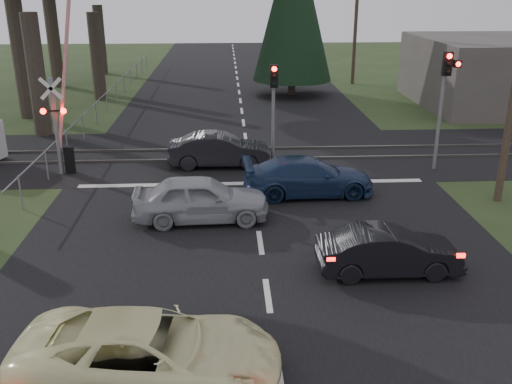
{
  "coord_description": "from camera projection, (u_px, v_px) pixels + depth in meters",
  "views": [
    {
      "loc": [
        -0.93,
        -12.11,
        7.22
      ],
      "look_at": [
        -0.08,
        3.78,
        1.3
      ],
      "focal_mm": 40.0,
      "sensor_mm": 36.0,
      "label": 1
    }
  ],
  "objects": [
    {
      "name": "traffic_signal_right",
      "position": [
        445.0,
        88.0,
        21.99
      ],
      "size": [
        0.68,
        0.48,
        4.7
      ],
      "color": "slate",
      "rests_on": "ground"
    },
    {
      "name": "dark_car_far",
      "position": [
        220.0,
        150.0,
        23.36
      ],
      "size": [
        4.16,
        1.49,
        1.37
      ],
      "primitive_type": "imported",
      "rotation": [
        0.0,
        0.0,
        1.56
      ],
      "color": "black",
      "rests_on": "ground"
    },
    {
      "name": "utility_pole_far",
      "position": [
        308.0,
        4.0,
        64.15
      ],
      "size": [
        1.8,
        0.26,
        9.0
      ],
      "color": "#4C3D2D",
      "rests_on": "ground"
    },
    {
      "name": "road",
      "position": [
        250.0,
        169.0,
        23.26
      ],
      "size": [
        14.0,
        100.0,
        0.01
      ],
      "primitive_type": "cube",
      "color": "black",
      "rests_on": "ground"
    },
    {
      "name": "traffic_signal_center",
      "position": [
        274.0,
        97.0,
        22.97
      ],
      "size": [
        0.32,
        0.48,
        4.1
      ],
      "color": "slate",
      "rests_on": "ground"
    },
    {
      "name": "silver_car",
      "position": [
        201.0,
        199.0,
        18.03
      ],
      "size": [
        4.34,
        1.85,
        1.46
      ],
      "primitive_type": "imported",
      "rotation": [
        0.0,
        0.0,
        1.6
      ],
      "color": "#94969B",
      "rests_on": "ground"
    },
    {
      "name": "ground",
      "position": [
        268.0,
        296.0,
        13.9
      ],
      "size": [
        120.0,
        120.0,
        0.0
      ],
      "primitive_type": "plane",
      "color": "#26391A",
      "rests_on": "ground"
    },
    {
      "name": "fence_left",
      "position": [
        113.0,
        107.0,
        34.57
      ],
      "size": [
        0.1,
        36.0,
        1.2
      ],
      "primitive_type": null,
      "color": "slate",
      "rests_on": "ground"
    },
    {
      "name": "conifer_tree",
      "position": [
        293.0,
        1.0,
        36.32
      ],
      "size": [
        5.2,
        5.2,
        11.0
      ],
      "color": "#473D33",
      "rests_on": "ground"
    },
    {
      "name": "rail_corridor",
      "position": [
        248.0,
        155.0,
        25.13
      ],
      "size": [
        120.0,
        8.0,
        0.01
      ],
      "primitive_type": "cube",
      "color": "black",
      "rests_on": "ground"
    },
    {
      "name": "cream_coupe",
      "position": [
        149.0,
        353.0,
        10.62
      ],
      "size": [
        5.17,
        2.77,
        1.38
      ],
      "primitive_type": "imported",
      "rotation": [
        0.0,
        0.0,
        1.47
      ],
      "color": "#F8F5B2",
      "rests_on": "ground"
    },
    {
      "name": "crossing_signal",
      "position": [
        62.0,
        123.0,
        21.98
      ],
      "size": [
        1.62,
        0.38,
        6.96
      ],
      "color": "slate",
      "rests_on": "ground"
    },
    {
      "name": "blue_sedan",
      "position": [
        308.0,
        177.0,
        20.25
      ],
      "size": [
        4.71,
        2.09,
        1.34
      ],
      "primitive_type": "imported",
      "rotation": [
        0.0,
        0.0,
        1.62
      ],
      "color": "#192A4B",
      "rests_on": "ground"
    },
    {
      "name": "dark_hatchback",
      "position": [
        389.0,
        252.0,
        14.78
      ],
      "size": [
        3.73,
        1.33,
        1.22
      ],
      "primitive_type": "imported",
      "rotation": [
        0.0,
        0.0,
        1.58
      ],
      "color": "black",
      "rests_on": "ground"
    },
    {
      "name": "rail_near",
      "position": [
        249.0,
        159.0,
        24.36
      ],
      "size": [
        120.0,
        0.12,
        0.1
      ],
      "primitive_type": "cube",
      "color": "#59544C",
      "rests_on": "ground"
    },
    {
      "name": "utility_pole_mid",
      "position": [
        356.0,
        18.0,
        40.76
      ],
      "size": [
        1.8,
        0.26,
        9.0
      ],
      "color": "#4C3D2D",
      "rests_on": "ground"
    },
    {
      "name": "stop_line",
      "position": [
        252.0,
        183.0,
        21.57
      ],
      "size": [
        13.0,
        0.35,
        0.0
      ],
      "primitive_type": "cube",
      "color": "silver",
      "rests_on": "ground"
    },
    {
      "name": "rail_far",
      "position": [
        247.0,
        149.0,
        25.86
      ],
      "size": [
        120.0,
        0.12,
        0.1
      ],
      "primitive_type": "cube",
      "color": "#59544C",
      "rests_on": "ground"
    }
  ]
}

